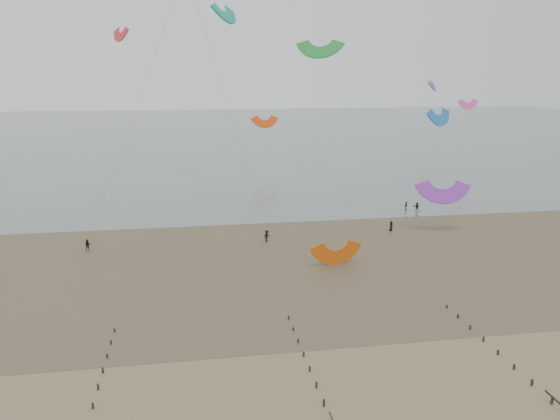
{
  "coord_description": "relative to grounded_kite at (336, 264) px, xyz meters",
  "views": [
    {
      "loc": [
        -5.55,
        -40.72,
        25.7
      ],
      "look_at": [
        5.67,
        28.0,
        8.0
      ],
      "focal_mm": 35.0,
      "sensor_mm": 36.0,
      "label": 1
    }
  ],
  "objects": [
    {
      "name": "ground",
      "position": [
        -13.46,
        -27.99,
        0.0
      ],
      "size": [
        500.0,
        500.0,
        0.0
      ],
      "primitive_type": "plane",
      "color": "brown",
      "rests_on": "ground"
    },
    {
      "name": "sea_and_shore",
      "position": [
        -17.54,
        6.42,
        0.01
      ],
      "size": [
        500.0,
        665.0,
        0.03
      ],
      "color": "#475654",
      "rests_on": "ground"
    },
    {
      "name": "kitesurfers",
      "position": [
        8.81,
        18.69,
        0.88
      ],
      "size": [
        121.83,
        19.84,
        1.86
      ],
      "color": "black",
      "rests_on": "ground"
    },
    {
      "name": "grounded_kite",
      "position": [
        0.0,
        0.0,
        0.0
      ],
      "size": [
        7.01,
        5.86,
        3.47
      ],
      "primitive_type": null,
      "rotation": [
        1.54,
        0.0,
        0.16
      ],
      "color": "#D8570D",
      "rests_on": "ground"
    },
    {
      "name": "kites_airborne",
      "position": [
        -29.39,
        59.85,
        21.32
      ],
      "size": [
        236.14,
        125.48,
        39.02
      ],
      "color": "purple",
      "rests_on": "ground"
    }
  ]
}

